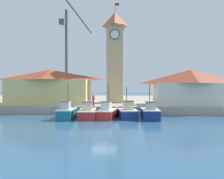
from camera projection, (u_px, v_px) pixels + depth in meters
The scene contains 12 objects.
ground_plane at pixel (104, 125), 22.15m from camera, with size 300.00×300.00×0.00m, color #2D567A.
quay_wharf at pixel (116, 101), 49.99m from camera, with size 120.00×40.00×1.16m, color #A89E89.
fishing_boat_far_left at pixel (67, 112), 26.57m from camera, with size 1.99×4.36×4.36m.
fishing_boat_left_outer at pixel (88, 112), 26.95m from camera, with size 2.54×5.15×4.23m.
fishing_boat_left_inner at pixel (107, 112), 27.00m from camera, with size 2.51×4.97×4.14m.
fishing_boat_mid_left at pixel (127, 112), 27.14m from camera, with size 2.59×4.63×3.87m.
fishing_boat_center at pixel (150, 112), 26.56m from camera, with size 2.07×4.75×4.34m.
clock_tower at pixel (115, 55), 37.88m from camera, with size 3.31×3.31×17.32m.
warehouse_left at pixel (49, 86), 35.11m from camera, with size 13.14×5.55×5.51m.
warehouse_right at pixel (190, 87), 33.57m from camera, with size 11.23×5.92×5.39m.
port_crane_near at pixel (68, 64), 43.24m from camera, with size 4.83×9.94×20.01m.
dock_worker_near_tower at pixel (93, 100), 31.20m from camera, with size 0.34×0.22×1.62m.
Camera 1 is at (2.09, -22.02, 3.83)m, focal length 35.00 mm.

